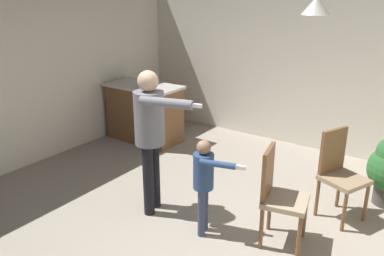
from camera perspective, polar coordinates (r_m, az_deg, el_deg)
ground at (r=4.11m, az=1.80°, el=-16.60°), size 7.68×7.68×0.00m
wall_back at (r=6.35m, az=18.18°, el=8.79°), size 6.40×0.10×2.70m
wall_left at (r=5.83m, az=-25.60°, el=6.98°), size 0.10×6.40×2.70m
kitchen_counter at (r=6.63m, az=-6.88°, el=2.26°), size 1.26×0.66×0.95m
person_adult at (r=4.26m, az=-6.00°, el=0.08°), size 0.84×0.46×1.63m
person_child at (r=3.96m, az=1.81°, el=-7.16°), size 0.57×0.29×1.04m
dining_chair_by_counter at (r=3.97m, az=12.42°, el=-9.21°), size 0.50×0.50×1.00m
dining_chair_near_wall at (r=4.60m, az=20.59°, el=-5.91°), size 0.55×0.55×1.00m
ceiling_light_pendant at (r=4.78m, az=17.56°, el=16.59°), size 0.32×0.32×0.55m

